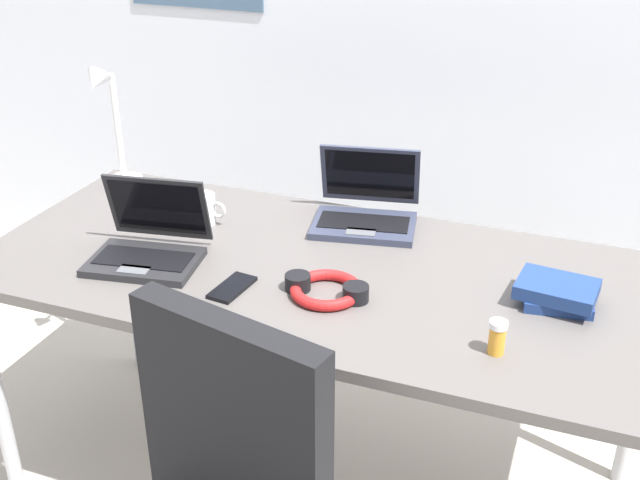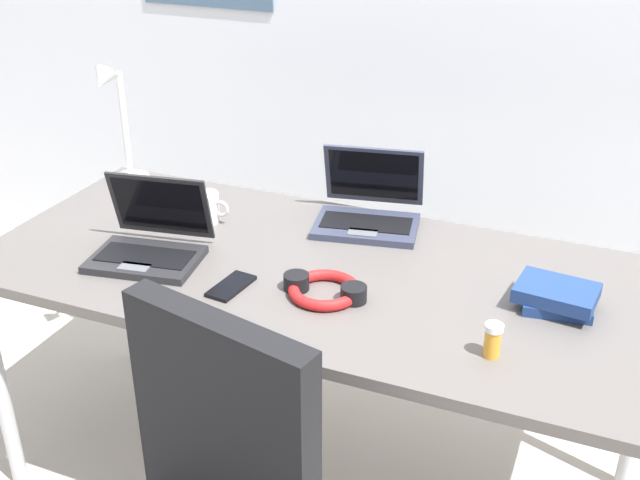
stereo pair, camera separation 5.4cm
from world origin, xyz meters
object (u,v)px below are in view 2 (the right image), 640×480
Objects in this scene: desk_lamp at (118,126)px; computer_mouse at (157,200)px; headphones at (325,289)px; pill_bottle at (493,340)px; book_stack at (557,297)px; laptop_by_keyboard at (369,210)px; coffee_mug at (207,207)px; laptop_mid_desk at (150,242)px; cell_phone at (231,286)px.

computer_mouse is (0.19, -0.10, -0.18)m from desk_lamp.
headphones is 2.71× the size of pill_bottle.
book_stack is at bearing 13.26° from computer_mouse.
desk_lamp is 0.84m from laptop_by_keyboard.
coffee_mug is (-0.44, -0.17, 0.00)m from laptop_by_keyboard.
computer_mouse is at bearing 120.46° from laptop_mid_desk.
laptop_mid_desk is at bearing 173.44° from pill_bottle.
headphones is 0.44m from pill_bottle.
headphones is at bearing -3.72° from computer_mouse.
coffee_mug is (0.39, -0.14, -0.15)m from desk_lamp.
laptop_mid_desk is 0.94× the size of laptop_by_keyboard.
computer_mouse is 1.21m from book_stack.
laptop_mid_desk is 1.62× the size of book_stack.
computer_mouse is at bearing 173.01° from book_stack.
pill_bottle is 0.40× the size of book_stack.
desk_lamp reaches higher than computer_mouse.
desk_lamp is at bearing 172.50° from computer_mouse.
computer_mouse is 0.74m from headphones.
desk_lamp is at bearing -178.36° from laptop_by_keyboard.
book_stack is (1.03, 0.15, -0.01)m from laptop_mid_desk.
laptop_mid_desk reaches higher than headphones.
laptop_by_keyboard is 1.57× the size of headphones.
desk_lamp reaches higher than book_stack.
laptop_mid_desk is at bearing -138.19° from laptop_by_keyboard.
book_stack is at bearing 8.03° from laptop_mid_desk.
headphones is at bearing -163.87° from book_stack.
book_stack is at bearing 16.13° from headphones.
pill_bottle is (0.43, -0.10, 0.03)m from headphones.
desk_lamp is at bearing 158.85° from pill_bottle.
computer_mouse is 0.57m from cell_phone.
book_stack is (0.56, -0.27, -0.01)m from laptop_by_keyboard.
computer_mouse is 0.20m from coffee_mug.
computer_mouse is 0.71× the size of cell_phone.
laptop_mid_desk is at bearing 172.99° from cell_phone.
book_stack is at bearing -6.01° from coffee_mug.
coffee_mug is at bearing 173.99° from book_stack.
headphones reaches higher than cell_phone.
desk_lamp is 1.87× the size of headphones.
desk_lamp is 1.42m from book_stack.
laptop_mid_desk is 2.32× the size of cell_phone.
coffee_mug is at bearing 134.60° from cell_phone.
desk_lamp is 0.28m from computer_mouse.
laptop_by_keyboard is 0.65m from computer_mouse.
cell_phone is 0.40m from coffee_mug.
laptop_by_keyboard is 4.24× the size of pill_bottle.
desk_lamp is at bearing 132.69° from laptop_mid_desk.
desk_lamp is at bearing 159.98° from coffee_mug.
pill_bottle is at bearing -6.56° from laptop_mid_desk.
desk_lamp is 0.44m from coffee_mug.
pill_bottle is at bearing 0.31° from computer_mouse.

